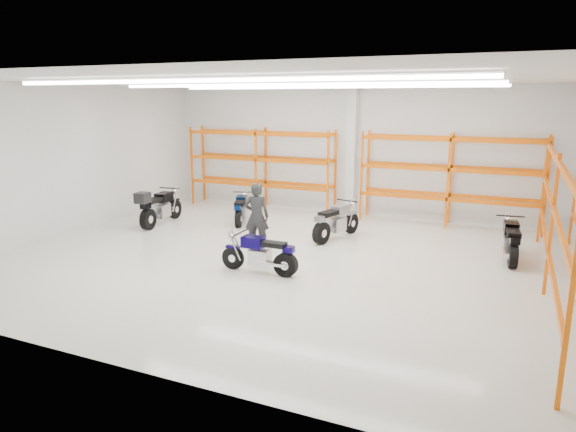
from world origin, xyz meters
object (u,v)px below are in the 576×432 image
at_px(motorcycle_main, 262,255).
at_px(structural_column, 352,151).
at_px(motorcycle_back_a, 158,208).
at_px(standing_man, 257,216).
at_px(motorcycle_back_b, 241,210).
at_px(motorcycle_back_d, 511,242).
at_px(motorcycle_back_c, 335,222).

relative_size(motorcycle_main, structural_column, 0.44).
bearing_deg(motorcycle_back_a, standing_man, -14.80).
bearing_deg(standing_man, structural_column, -116.85).
bearing_deg(motorcycle_main, motorcycle_back_a, 151.40).
relative_size(motorcycle_back_b, structural_column, 0.42).
bearing_deg(structural_column, motorcycle_back_d, -33.57).
bearing_deg(motorcycle_back_b, standing_man, -52.81).
bearing_deg(motorcycle_back_b, motorcycle_back_a, -149.18).
relative_size(motorcycle_main, motorcycle_back_a, 0.82).
xyz_separation_m(motorcycle_back_b, motorcycle_back_c, (3.51, -0.64, 0.06)).
bearing_deg(standing_man, motorcycle_back_a, -30.59).
height_order(motorcycle_back_a, motorcycle_back_b, motorcycle_back_a).
bearing_deg(structural_column, motorcycle_back_c, -80.13).
distance_m(motorcycle_back_d, standing_man, 6.64).
distance_m(motorcycle_back_b, standing_man, 3.15).
relative_size(motorcycle_back_b, motorcycle_back_c, 0.87).
height_order(motorcycle_back_b, standing_man, standing_man).
bearing_deg(motorcycle_back_c, motorcycle_back_a, -172.84).
relative_size(motorcycle_back_c, standing_man, 1.17).
height_order(motorcycle_main, structural_column, structural_column).
distance_m(motorcycle_back_a, motorcycle_back_b, 2.69).
distance_m(motorcycle_back_b, motorcycle_back_d, 8.31).
distance_m(motorcycle_main, motorcycle_back_d, 6.38).
relative_size(motorcycle_back_c, motorcycle_back_d, 1.01).
bearing_deg(motorcycle_back_d, motorcycle_back_c, 178.64).
bearing_deg(standing_man, motorcycle_back_d, 179.31).
xyz_separation_m(motorcycle_main, motorcycle_back_a, (-5.23, 2.85, 0.14)).
bearing_deg(motorcycle_back_a, motorcycle_back_d, 3.34).
relative_size(motorcycle_back_c, structural_column, 0.48).
bearing_deg(motorcycle_back_b, motorcycle_back_d, -5.22).
relative_size(motorcycle_back_a, motorcycle_back_b, 1.28).
xyz_separation_m(motorcycle_main, standing_man, (-1.04, 1.74, 0.47)).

